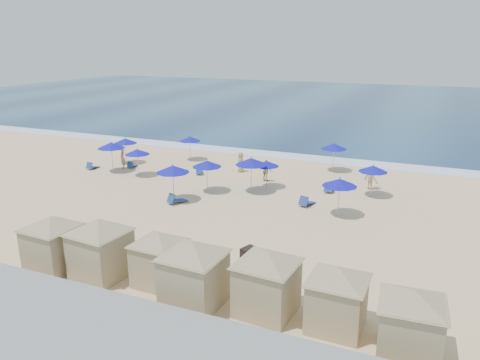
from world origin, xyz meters
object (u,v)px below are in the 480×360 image
Objects in this scene: umbrella_0 at (125,141)px; beachgoer_1 at (266,171)px; beachgoer_3 at (241,162)px; umbrella_6 at (267,164)px; umbrella_4 at (207,164)px; beachgoer_2 at (371,178)px; trash_bin at (250,256)px; cabana_1 at (100,242)px; cabana_0 at (52,236)px; umbrella_3 at (137,152)px; cabana_3 at (194,266)px; cabana_6 at (412,315)px; umbrella_5 at (173,169)px; beachgoer_0 at (123,158)px; umbrella_9 at (373,169)px; umbrella_2 at (190,139)px; umbrella_1 at (111,145)px; umbrella_7 at (251,161)px; umbrella_8 at (334,146)px; cabana_4 at (267,274)px; cabana_2 at (159,252)px; umbrella_10 at (340,182)px; cabana_5 at (338,291)px.

beachgoer_1 is (12.93, -0.28, -1.17)m from umbrella_0.
umbrella_6 is at bearing 30.67° from beachgoer_3.
umbrella_4 is 11.69m from beachgoer_2.
beachgoer_2 is at bearing 95.85° from trash_bin.
cabana_1 reaches higher than umbrella_0.
cabana_0 is 2.01× the size of umbrella_3.
beachgoer_1 is (-3.33, 17.28, -0.88)m from cabana_3.
beachgoer_1 is at bearing 112.10° from umbrella_6.
cabana_1 is at bearing 178.19° from cabana_6.
cabana_1 reaches higher than umbrella_6.
umbrella_6 is (10.30, 1.11, -0.15)m from umbrella_3.
umbrella_3 is at bearing 27.15° from beachgoer_1.
umbrella_5 reaches higher than beachgoer_1.
umbrella_5 is at bearing -37.83° from umbrella_0.
umbrella_3 is (3.21, -2.82, -0.05)m from umbrella_0.
umbrella_0 is 2.01m from beachgoer_0.
umbrella_2 is at bearing 166.09° from umbrella_9.
umbrella_4 is (9.48, -1.72, -0.13)m from umbrella_1.
umbrella_7 is 1.08× the size of umbrella_8.
cabana_0 reaches higher than umbrella_4.
umbrella_2 is 0.93× the size of umbrella_4.
cabana_1 is 2.10× the size of umbrella_3.
beachgoer_3 is at bearing 126.94° from cabana_6.
beachgoer_0 is at bearing -177.86° from umbrella_9.
umbrella_2 is 0.98× the size of umbrella_9.
umbrella_3 is at bearing 138.38° from cabana_4.
cabana_2 is 2.37m from cabana_3.
umbrella_1 reaches higher than beachgoer_3.
beachgoer_0 is (-3.70, -4.79, -1.01)m from umbrella_2.
beachgoer_1 is 3.27m from beachgoer_3.
beachgoer_1 is (-4.02, -4.86, -1.25)m from umbrella_8.
beachgoer_0 is at bearing 124.03° from cabana_1.
cabana_2 is (5.26, 0.75, -0.12)m from cabana_0.
cabana_3 is at bearing 113.38° from beachgoer_1.
beachgoer_3 is (-6.13, 18.98, -0.88)m from cabana_3.
umbrella_9 is (4.52, 16.80, 0.25)m from cabana_3.
cabana_4 is at bearing -3.24° from cabana_2.
umbrella_8 is at bearing 69.71° from cabana_0.
cabana_1 is at bearing -125.60° from trash_bin.
beachgoer_0 is (-18.35, 15.44, -0.74)m from cabana_4.
beachgoer_1 is (-6.53, 5.06, -1.29)m from umbrella_10.
cabana_6 is 28.13m from umbrella_1.
cabana_0 is at bearing -177.78° from cabana_5.
cabana_4 reaches higher than umbrella_2.
trash_bin is at bearing -38.33° from umbrella_5.
cabana_5 reaches higher than cabana_2.
umbrella_10 is at bearing 154.72° from beachgoer_1.
cabana_0 is 10.53m from umbrella_5.
umbrella_0 is 12.98m from beachgoer_1.
cabana_0 is 2.50× the size of beachgoer_0.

